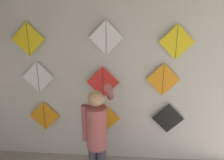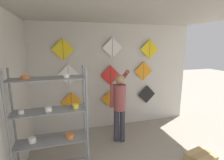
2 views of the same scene
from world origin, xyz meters
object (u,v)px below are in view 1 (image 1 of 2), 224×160
(kite_5, at_px, (163,80))
(kite_8, at_px, (177,42))
(kite_4, at_px, (103,82))
(kite_2, at_px, (168,118))
(kite_0, at_px, (44,116))
(kite_6, at_px, (28,39))
(shopkeeper, at_px, (97,135))
(kite_7, at_px, (106,38))
(kite_3, at_px, (38,77))
(kite_1, at_px, (104,118))

(kite_5, bearing_deg, kite_8, 0.00)
(kite_4, relative_size, kite_8, 1.00)
(kite_2, height_order, kite_8, kite_8)
(kite_0, height_order, kite_4, kite_4)
(kite_2, bearing_deg, kite_6, 180.00)
(shopkeeper, xyz_separation_m, kite_5, (0.97, 0.78, 0.56))
(kite_0, xyz_separation_m, kite_5, (2.01, 0.00, 0.72))
(kite_2, relative_size, kite_7, 1.00)
(kite_0, bearing_deg, kite_3, 180.00)
(kite_2, height_order, kite_4, kite_4)
(kite_5, bearing_deg, shopkeeper, -141.31)
(shopkeeper, distance_m, kite_0, 1.31)
(kite_1, relative_size, kite_6, 1.00)
(kite_0, relative_size, kite_1, 1.00)
(kite_1, distance_m, kite_6, 1.80)
(kite_6, distance_m, kite_7, 1.24)
(kite_0, bearing_deg, kite_8, 0.00)
(kite_5, bearing_deg, kite_3, 180.00)
(kite_1, xyz_separation_m, kite_2, (1.08, 0.00, 0.03))
(kite_0, distance_m, kite_3, 0.71)
(kite_3, bearing_deg, shopkeeper, -35.82)
(kite_7, bearing_deg, kite_0, 180.00)
(kite_2, relative_size, kite_4, 1.00)
(kite_5, relative_size, kite_8, 1.00)
(shopkeeper, height_order, kite_2, shopkeeper)
(kite_1, distance_m, kite_4, 0.65)
(kite_0, xyz_separation_m, kite_1, (1.06, 0.00, -0.00))
(shopkeeper, distance_m, kite_6, 1.84)
(kite_8, bearing_deg, kite_4, 180.00)
(shopkeeper, bearing_deg, kite_5, 57.82)
(kite_0, distance_m, kite_5, 2.14)
(kite_1, xyz_separation_m, kite_6, (-1.19, 0.00, 1.34))
(kite_3, bearing_deg, kite_8, 0.00)
(kite_0, relative_size, kite_7, 1.00)
(shopkeeper, relative_size, kite_2, 3.19)
(shopkeeper, relative_size, kite_7, 3.19)
(kite_3, bearing_deg, kite_7, 0.00)
(kite_4, height_order, kite_6, kite_6)
(shopkeeper, distance_m, kite_2, 1.35)
(kite_2, bearing_deg, kite_5, 180.00)
(kite_2, distance_m, kite_7, 1.70)
(kite_7, bearing_deg, kite_3, 180.00)
(kite_3, height_order, kite_4, kite_3)
(kite_1, distance_m, kite_5, 1.19)
(kite_0, bearing_deg, kite_1, 0.00)
(shopkeeper, height_order, kite_0, shopkeeper)
(kite_3, xyz_separation_m, kite_5, (2.05, 0.00, 0.00))
(shopkeeper, bearing_deg, kite_2, 54.35)
(kite_7, distance_m, kite_8, 1.07)
(kite_2, distance_m, kite_8, 1.29)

